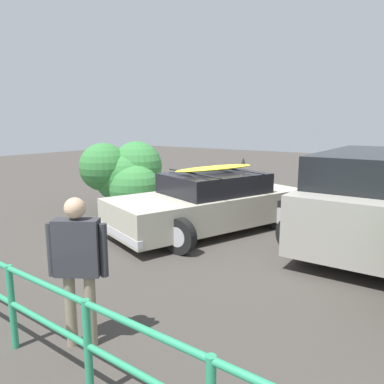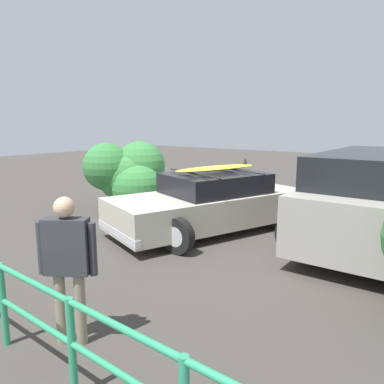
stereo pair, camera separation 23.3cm
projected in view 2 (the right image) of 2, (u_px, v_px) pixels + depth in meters
The scene contains 6 objects.
ground_plane at pixel (216, 225), 8.73m from camera, with size 44.00×44.00×0.02m, color #423D38.
sedan_car at pixel (210, 203), 8.16m from camera, with size 3.24×4.69×1.54m.
suv_car at pixel (375, 198), 7.09m from camera, with size 2.73×4.84×1.80m.
person_bystander at pixel (67, 258), 3.87m from camera, with size 0.53×0.41×1.61m.
railing_fence at pixel (2, 292), 3.90m from camera, with size 7.50×0.27×0.92m.
bush_near_left at pixel (128, 174), 9.93m from camera, with size 2.10×1.99×1.87m.
Camera 2 is at (-4.66, 7.06, 2.34)m, focal length 35.00 mm.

